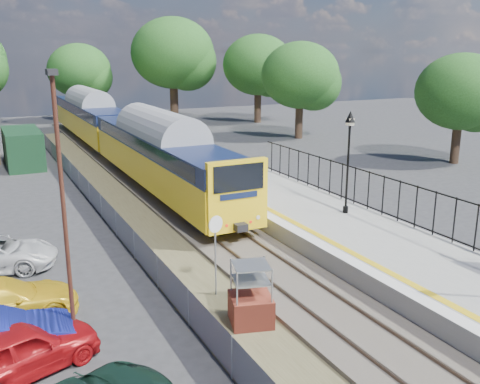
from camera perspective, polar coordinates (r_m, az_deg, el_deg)
ground at (r=17.59m, az=8.98°, el=-12.39°), size 120.00×120.00×0.00m
track_bed at (r=25.26m, az=-4.60°, el=-3.47°), size 5.90×80.00×0.29m
platform at (r=25.78m, az=6.49°, el=-2.30°), size 5.00×70.00×0.90m
platform_edge at (r=24.63m, az=2.47°, el=-1.93°), size 0.90×70.00×0.01m
victorian_lamp_north at (r=23.94m, az=11.57°, el=5.63°), size 0.44×0.44×4.60m
palisade_fence at (r=22.56m, az=19.60°, el=-1.91°), size 0.12×26.00×2.00m
wire_fence at (r=26.23m, az=-14.11°, el=-2.02°), size 0.06×52.00×1.20m
tree_line at (r=55.71m, az=-15.64°, el=12.84°), size 56.80×43.80×11.88m
train at (r=40.80m, az=-13.00°, el=6.46°), size 2.82×40.83×3.51m
brick_plinth at (r=16.19m, az=1.17°, el=-11.00°), size 1.50×1.50×1.96m
speed_sign at (r=17.57m, az=-2.62°, el=-5.35°), size 0.56×0.20×2.84m
carpark_lamp at (r=14.78m, az=-18.40°, el=-0.50°), size 0.25×0.50×7.56m
car_red at (r=15.07m, az=-22.45°, el=-15.39°), size 4.34×2.92×1.37m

